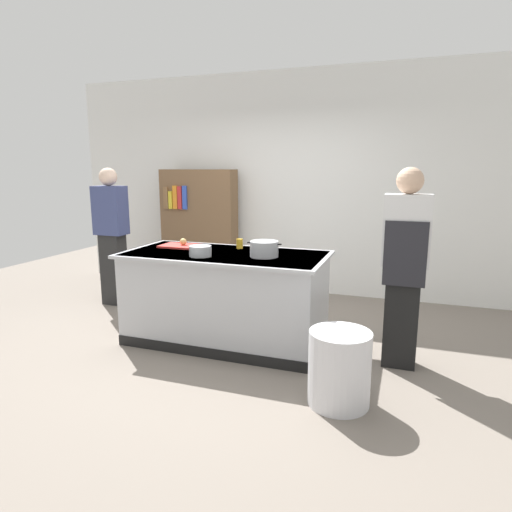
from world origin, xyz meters
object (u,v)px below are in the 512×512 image
Objects in this scene: juice_cup at (240,244)px; person_guest at (112,233)px; person_chef at (405,264)px; bookshelf at (199,229)px; mixing_bowl at (200,251)px; trash_bin at (339,368)px; onion at (183,242)px; stock_pot at (264,249)px.

person_guest reaches higher than juice_cup.
person_chef reaches higher than bookshelf.
mixing_bowl is at bearing 111.50° from person_chef.
mixing_bowl reaches higher than trash_bin.
onion is at bearing 82.00° from person_guest.
person_guest is (-3.50, 0.70, -0.00)m from person_chef.
mixing_bowl is (-0.57, -0.18, -0.02)m from stock_pot.
stock_pot reaches higher than onion.
juice_cup is (0.59, 0.10, -0.01)m from onion.
person_chef is 1.00× the size of person_guest.
mixing_bowl is 1.82m from person_chef.
person_chef is at bearing -4.96° from onion.
stock_pot reaches higher than mixing_bowl.
person_guest is (-1.88, 0.40, -0.04)m from juice_cup.
onion is 0.60m from juice_cup.
mixing_bowl reaches higher than onion.
stock_pot is 0.59× the size of trash_bin.
mixing_bowl is 0.54m from juice_cup.
mixing_bowl is 0.12× the size of person_guest.
mixing_bowl is at bearing -162.58° from stock_pot.
person_chef reaches higher than onion.
mixing_bowl is 1.91m from person_guest.
juice_cup is at bearing 9.96° from onion.
bookshelf reaches higher than juice_cup.
trash_bin is 3.51m from person_guest.
bookshelf is (-2.84, 1.81, -0.06)m from person_chef.
person_chef is (1.62, -0.30, -0.04)m from juice_cup.
stock_pot is at bearing 85.62° from person_guest.
trash_bin is (1.22, -1.12, -0.67)m from juice_cup.
person_guest is at bearing 151.79° from mixing_bowl.
person_guest is at bearing 162.18° from stock_pot.
juice_cup is 0.06× the size of bookshelf.
trash_bin is 0.32× the size of person_chef.
person_chef is at bearing -10.40° from juice_cup.
mixing_bowl is at bearing -63.04° from bookshelf.
bookshelf reaches higher than trash_bin.
person_guest is at bearing -120.42° from bookshelf.
bookshelf is (-1.22, 1.52, -0.10)m from juice_cup.
juice_cup is 0.06× the size of person_guest.
onion is at bearing 150.67° from trash_bin.
stock_pot is 1.35m from trash_bin.
juice_cup is at bearing -51.10° from bookshelf.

